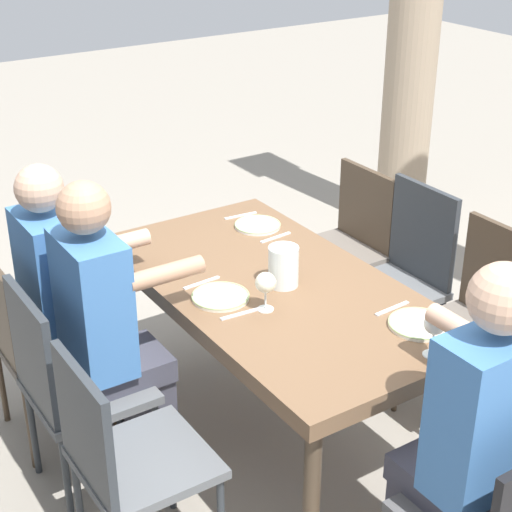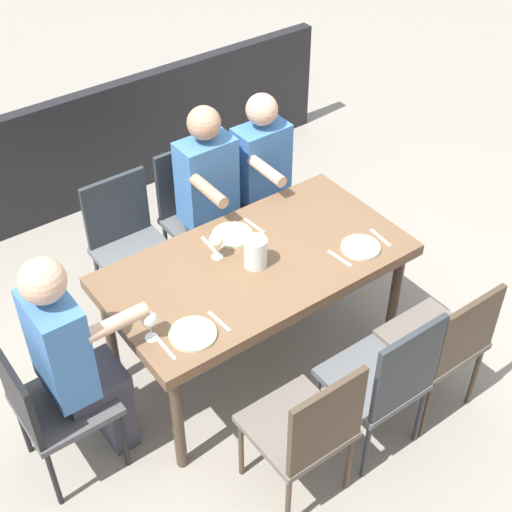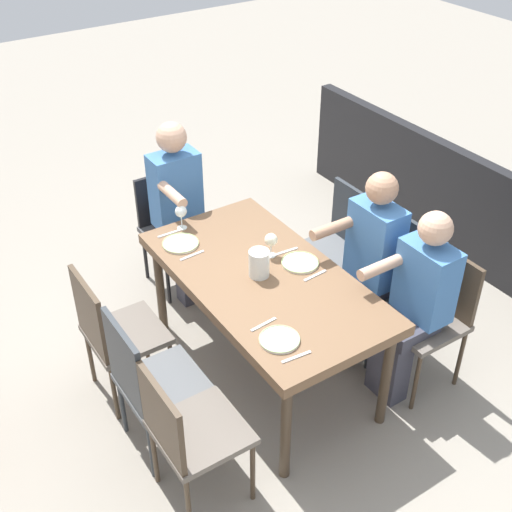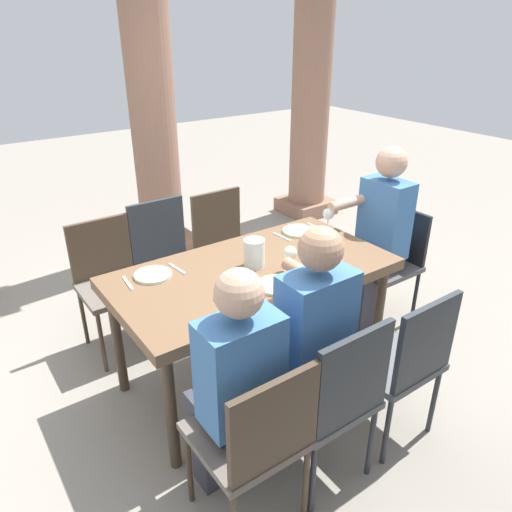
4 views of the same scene
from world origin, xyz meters
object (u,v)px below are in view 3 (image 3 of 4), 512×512
at_px(plate_2, 181,243).
at_px(water_pitcher, 259,265).
at_px(chair_west_north, 186,430).
at_px(diner_woman_green, 414,302).
at_px(chair_mid_south, 386,275).
at_px(chair_east_north, 112,329).
at_px(chair_head_east, 171,223).
at_px(diner_guest_third, 365,263).
at_px(plate_0, 279,339).
at_px(diner_man_white, 180,207).
at_px(wine_glass_2, 181,212).
at_px(chair_west_south, 433,310).
at_px(wine_glass_1, 271,240).
at_px(chair_mid_north, 148,379).
at_px(chair_east_south, 338,242).
at_px(plate_1, 300,262).
at_px(dining_table, 264,285).

distance_m(plate_2, water_pitcher, 0.60).
distance_m(chair_west_north, diner_woman_green, 1.53).
xyz_separation_m(chair_mid_south, plate_2, (0.73, 1.12, 0.25)).
bearing_deg(chair_east_north, chair_head_east, -43.47).
xyz_separation_m(chair_east_north, plate_2, (0.23, -0.60, 0.26)).
distance_m(chair_mid_south, chair_east_north, 1.78).
distance_m(chair_head_east, diner_guest_third, 1.56).
distance_m(plate_0, plate_2, 1.08).
relative_size(chair_west_north, diner_man_white, 0.67).
bearing_deg(wine_glass_2, diner_guest_third, -137.44).
relative_size(chair_mid_south, plate_0, 4.30).
relative_size(chair_west_south, plate_0, 4.15).
height_order(diner_woman_green, wine_glass_1, diner_woman_green).
xyz_separation_m(chair_west_north, diner_woman_green, (0.00, -1.53, 0.14)).
distance_m(chair_mid_south, diner_guest_third, 0.26).
height_order(diner_man_white, wine_glass_2, diner_man_white).
distance_m(chair_mid_north, water_pitcher, 0.92).
distance_m(chair_east_south, plate_1, 0.75).
relative_size(chair_west_north, wine_glass_2, 5.41).
relative_size(chair_west_south, wine_glass_2, 5.44).
bearing_deg(water_pitcher, plate_2, 23.66).
relative_size(diner_woman_green, diner_guest_third, 0.95).
height_order(chair_west_north, plate_2, chair_west_north).
height_order(chair_west_south, plate_0, chair_west_south).
relative_size(chair_mid_north, wine_glass_2, 5.69).
xyz_separation_m(chair_east_north, wine_glass_2, (0.40, -0.70, 0.38)).
bearing_deg(chair_east_north, plate_0, -144.49).
bearing_deg(diner_guest_third, plate_1, 71.10).
bearing_deg(dining_table, chair_mid_north, 100.64).
xyz_separation_m(chair_west_south, plate_1, (0.56, 0.60, 0.26)).
relative_size(chair_east_north, wine_glass_2, 5.52).
xyz_separation_m(plate_0, plate_2, (1.08, 0.01, -0.00)).
bearing_deg(water_pitcher, plate_1, -98.44).
distance_m(chair_mid_north, diner_guest_third, 1.53).
bearing_deg(plate_0, chair_head_east, -8.09).
xyz_separation_m(chair_west_north, chair_west_south, (0.00, -1.70, 0.00)).
relative_size(dining_table, plate_1, 7.13).
xyz_separation_m(chair_east_north, plate_0, (-0.85, -0.61, 0.26)).
distance_m(chair_east_south, wine_glass_1, 0.82).
bearing_deg(chair_west_north, chair_head_east, -25.07).
bearing_deg(wine_glass_1, dining_table, 134.88).
distance_m(chair_east_north, chair_east_south, 1.71).
distance_m(chair_mid_north, chair_east_north, 0.49).
bearing_deg(chair_mid_south, dining_table, 79.33).
distance_m(wine_glass_1, water_pitcher, 0.22).
distance_m(chair_west_south, wine_glass_1, 1.08).
height_order(chair_west_north, chair_mid_south, chair_mid_south).
bearing_deg(chair_west_north, chair_mid_north, 1.07).
height_order(diner_guest_third, wine_glass_2, diner_guest_third).
distance_m(chair_west_south, chair_head_east, 2.01).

